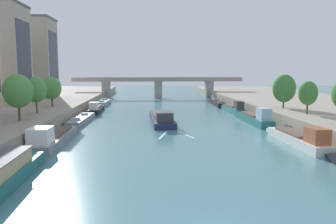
% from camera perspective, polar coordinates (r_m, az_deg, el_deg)
% --- Properties ---
extents(quay_right, '(36.00, 170.00, 2.59)m').
position_cam_1_polar(quay_right, '(85.29, 25.38, 0.53)').
color(quay_right, gray).
rests_on(quay_right, ground).
extents(barge_midriver, '(4.65, 20.45, 2.79)m').
position_cam_1_polar(barge_midriver, '(65.12, -1.09, -1.03)').
color(barge_midriver, '#1E284C').
rests_on(barge_midriver, ground).
extents(wake_behind_barge, '(5.60, 5.99, 0.03)m').
position_cam_1_polar(wake_behind_barge, '(52.30, 1.11, -3.99)').
color(wake_behind_barge, silver).
rests_on(wake_behind_barge, ground).
extents(moored_boat_left_end, '(3.37, 14.93, 2.66)m').
position_cam_1_polar(moored_boat_left_end, '(33.27, -26.39, -9.35)').
color(moored_boat_left_end, '#23666B').
rests_on(moored_boat_left_end, ground).
extents(moored_boat_left_near, '(3.57, 16.88, 3.09)m').
position_cam_1_polar(moored_boat_left_near, '(48.88, -19.49, -4.14)').
color(moored_boat_left_near, gray).
rests_on(moored_boat_left_near, ground).
extents(moored_boat_left_far, '(3.03, 15.62, 2.18)m').
position_cam_1_polar(moored_boat_left_far, '(67.18, -14.76, -1.26)').
color(moored_boat_left_far, gray).
rests_on(moored_boat_left_far, ground).
extents(moored_boat_left_lone, '(2.75, 13.81, 2.86)m').
position_cam_1_polar(moored_boat_left_lone, '(82.52, -12.36, 0.55)').
color(moored_boat_left_lone, black).
rests_on(moored_boat_left_lone, ground).
extents(moored_boat_left_gap_after, '(3.03, 13.76, 2.37)m').
position_cam_1_polar(moored_boat_left_gap_after, '(99.58, -11.06, 1.58)').
color(moored_boat_left_gap_after, gray).
rests_on(moored_boat_left_gap_after, ground).
extents(moored_boat_right_lone, '(3.16, 15.47, 3.14)m').
position_cam_1_polar(moored_boat_right_lone, '(48.69, 21.80, -4.24)').
color(moored_boat_right_lone, silver).
rests_on(moored_boat_right_lone, ground).
extents(moored_boat_right_gap_after, '(2.84, 15.58, 3.52)m').
position_cam_1_polar(moored_boat_right_gap_after, '(65.69, 14.85, -1.02)').
color(moored_boat_right_gap_after, '#23666B').
rests_on(moored_boat_right_gap_after, ground).
extents(moored_boat_right_upstream, '(2.65, 14.01, 3.24)m').
position_cam_1_polar(moored_boat_right_upstream, '(81.03, 11.30, 0.56)').
color(moored_boat_right_upstream, '#23666B').
rests_on(moored_boat_right_upstream, ground).
extents(moored_boat_right_downstream, '(3.26, 16.71, 2.26)m').
position_cam_1_polar(moored_boat_right_downstream, '(98.81, 8.61, 1.56)').
color(moored_boat_right_downstream, black).
rests_on(moored_boat_right_downstream, ground).
extents(tree_left_distant, '(4.41, 4.41, 7.07)m').
position_cam_1_polar(tree_left_distant, '(54.26, -24.51, 3.32)').
color(tree_left_distant, brown).
rests_on(tree_left_distant, quay_left).
extents(tree_left_third, '(3.69, 3.69, 6.55)m').
position_cam_1_polar(tree_left_third, '(62.99, -21.90, 3.63)').
color(tree_left_third, brown).
rests_on(tree_left_third, quay_left).
extents(tree_left_far, '(4.05, 4.05, 6.27)m').
position_cam_1_polar(tree_left_far, '(73.51, -19.51, 3.91)').
color(tree_left_far, brown).
rests_on(tree_left_far, quay_left).
extents(tree_right_past_mid, '(3.25, 3.25, 5.77)m').
position_cam_1_polar(tree_right_past_mid, '(62.28, 23.05, 3.01)').
color(tree_right_past_mid, brown).
rests_on(tree_right_past_mid, quay_right).
extents(tree_right_distant, '(4.59, 4.59, 6.81)m').
position_cam_1_polar(tree_right_distant, '(71.06, 19.44, 3.87)').
color(tree_right_distant, brown).
rests_on(tree_right_distant, quay_right).
extents(building_left_middle, '(10.56, 10.88, 22.22)m').
position_cam_1_polar(building_left_middle, '(82.54, -27.00, 8.88)').
color(building_left_middle, '#A89989').
rests_on(building_left_middle, quay_left).
extents(building_left_tall, '(13.40, 10.43, 21.92)m').
position_cam_1_polar(building_left_tall, '(99.45, -22.84, 8.59)').
color(building_left_tall, '#A89989').
rests_on(building_left_tall, quay_left).
extents(bridge_far, '(62.39, 4.40, 7.67)m').
position_cam_1_polar(bridge_far, '(122.96, -1.72, 4.73)').
color(bridge_far, gray).
rests_on(bridge_far, ground).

